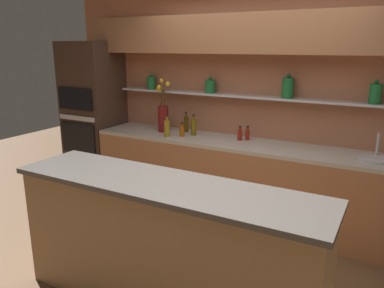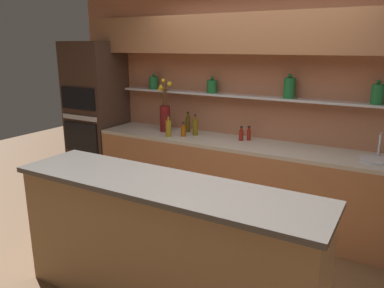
{
  "view_description": "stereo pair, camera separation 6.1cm",
  "coord_description": "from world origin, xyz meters",
  "px_view_note": "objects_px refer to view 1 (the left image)",
  "views": [
    {
      "loc": [
        1.4,
        -2.56,
        1.97
      ],
      "look_at": [
        -0.24,
        0.39,
        1.08
      ],
      "focal_mm": 35.0,
      "sensor_mm": 36.0,
      "label": 1
    },
    {
      "loc": [
        1.45,
        -2.53,
        1.97
      ],
      "look_at": [
        -0.24,
        0.39,
        1.08
      ],
      "focal_mm": 35.0,
      "sensor_mm": 36.0,
      "label": 2
    }
  ],
  "objects_px": {
    "flower_vase": "(163,115)",
    "bottle_sauce_5": "(247,134)",
    "bottle_oil_2": "(186,124)",
    "oven_tower": "(94,117)",
    "bottle_sauce_4": "(240,134)",
    "bottle_oil_1": "(167,128)",
    "sink_fixture": "(376,157)",
    "bottle_oil_0": "(194,127)",
    "bottle_sauce_3": "(182,131)"
  },
  "relations": [
    {
      "from": "flower_vase",
      "to": "bottle_sauce_5",
      "type": "height_order",
      "value": "flower_vase"
    },
    {
      "from": "bottle_oil_2",
      "to": "flower_vase",
      "type": "bearing_deg",
      "value": -155.99
    },
    {
      "from": "oven_tower",
      "to": "bottle_sauce_4",
      "type": "bearing_deg",
      "value": 2.54
    },
    {
      "from": "bottle_sauce_5",
      "to": "bottle_oil_1",
      "type": "bearing_deg",
      "value": -160.56
    },
    {
      "from": "sink_fixture",
      "to": "bottle_oil_0",
      "type": "xyz_separation_m",
      "value": [
        -1.99,
        0.04,
        0.08
      ]
    },
    {
      "from": "bottle_sauce_4",
      "to": "oven_tower",
      "type": "bearing_deg",
      "value": -177.46
    },
    {
      "from": "bottle_oil_0",
      "to": "bottle_sauce_3",
      "type": "height_order",
      "value": "bottle_oil_0"
    },
    {
      "from": "flower_vase",
      "to": "bottle_oil_2",
      "type": "xyz_separation_m",
      "value": [
        0.26,
        0.12,
        -0.11
      ]
    },
    {
      "from": "bottle_sauce_5",
      "to": "bottle_sauce_3",
      "type": "bearing_deg",
      "value": -164.7
    },
    {
      "from": "bottle_oil_0",
      "to": "bottle_oil_2",
      "type": "bearing_deg",
      "value": 145.79
    },
    {
      "from": "flower_vase",
      "to": "sink_fixture",
      "type": "height_order",
      "value": "flower_vase"
    },
    {
      "from": "oven_tower",
      "to": "flower_vase",
      "type": "bearing_deg",
      "value": 2.61
    },
    {
      "from": "bottle_oil_1",
      "to": "oven_tower",
      "type": "bearing_deg",
      "value": 172.43
    },
    {
      "from": "bottle_sauce_3",
      "to": "oven_tower",
      "type": "bearing_deg",
      "value": 177.45
    },
    {
      "from": "bottle_oil_0",
      "to": "bottle_sauce_5",
      "type": "relative_size",
      "value": 1.52
    },
    {
      "from": "bottle_oil_1",
      "to": "bottle_sauce_5",
      "type": "height_order",
      "value": "bottle_oil_1"
    },
    {
      "from": "sink_fixture",
      "to": "bottle_sauce_3",
      "type": "height_order",
      "value": "sink_fixture"
    },
    {
      "from": "oven_tower",
      "to": "bottle_oil_2",
      "type": "relative_size",
      "value": 8.0
    },
    {
      "from": "sink_fixture",
      "to": "bottle_sauce_5",
      "type": "distance_m",
      "value": 1.35
    },
    {
      "from": "flower_vase",
      "to": "bottle_oil_1",
      "type": "bearing_deg",
      "value": -48.45
    },
    {
      "from": "bottle_sauce_3",
      "to": "bottle_sauce_5",
      "type": "distance_m",
      "value": 0.77
    },
    {
      "from": "bottle_oil_0",
      "to": "bottle_sauce_5",
      "type": "height_order",
      "value": "bottle_oil_0"
    },
    {
      "from": "bottle_oil_0",
      "to": "bottle_oil_1",
      "type": "xyz_separation_m",
      "value": [
        -0.24,
        -0.23,
        0.0
      ]
    },
    {
      "from": "oven_tower",
      "to": "sink_fixture",
      "type": "height_order",
      "value": "oven_tower"
    },
    {
      "from": "oven_tower",
      "to": "bottle_oil_0",
      "type": "distance_m",
      "value": 1.54
    },
    {
      "from": "oven_tower",
      "to": "bottle_sauce_3",
      "type": "xyz_separation_m",
      "value": [
        1.45,
        -0.06,
        -0.02
      ]
    },
    {
      "from": "sink_fixture",
      "to": "bottle_sauce_5",
      "type": "xyz_separation_m",
      "value": [
        -1.34,
        0.13,
        0.05
      ]
    },
    {
      "from": "oven_tower",
      "to": "bottle_oil_1",
      "type": "xyz_separation_m",
      "value": [
        1.31,
        -0.17,
        0.01
      ]
    },
    {
      "from": "flower_vase",
      "to": "bottle_sauce_5",
      "type": "bearing_deg",
      "value": 4.69
    },
    {
      "from": "oven_tower",
      "to": "bottle_oil_0",
      "type": "bearing_deg",
      "value": 1.9
    },
    {
      "from": "sink_fixture",
      "to": "bottle_oil_1",
      "type": "distance_m",
      "value": 2.24
    },
    {
      "from": "bottle_oil_0",
      "to": "bottle_oil_2",
      "type": "height_order",
      "value": "bottle_oil_2"
    },
    {
      "from": "bottle_oil_0",
      "to": "bottle_sauce_3",
      "type": "xyz_separation_m",
      "value": [
        -0.1,
        -0.12,
        -0.03
      ]
    },
    {
      "from": "bottle_sauce_5",
      "to": "bottle_oil_0",
      "type": "bearing_deg",
      "value": -172.27
    },
    {
      "from": "bottle_sauce_4",
      "to": "sink_fixture",
      "type": "bearing_deg",
      "value": -3.33
    },
    {
      "from": "bottle_oil_0",
      "to": "sink_fixture",
      "type": "bearing_deg",
      "value": -1.13
    },
    {
      "from": "sink_fixture",
      "to": "bottle_sauce_3",
      "type": "distance_m",
      "value": 2.09
    },
    {
      "from": "sink_fixture",
      "to": "flower_vase",
      "type": "bearing_deg",
      "value": 179.09
    },
    {
      "from": "sink_fixture",
      "to": "bottle_oil_0",
      "type": "relative_size",
      "value": 1.29
    },
    {
      "from": "bottle_oil_1",
      "to": "bottle_oil_2",
      "type": "bearing_deg",
      "value": 79.22
    },
    {
      "from": "bottle_oil_1",
      "to": "flower_vase",
      "type": "bearing_deg",
      "value": 131.55
    },
    {
      "from": "bottle_oil_0",
      "to": "bottle_oil_1",
      "type": "height_order",
      "value": "bottle_oil_1"
    },
    {
      "from": "flower_vase",
      "to": "bottle_sauce_4",
      "type": "relative_size",
      "value": 4.06
    },
    {
      "from": "flower_vase",
      "to": "bottle_oil_0",
      "type": "height_order",
      "value": "flower_vase"
    },
    {
      "from": "sink_fixture",
      "to": "bottle_sauce_4",
      "type": "relative_size",
      "value": 1.98
    },
    {
      "from": "oven_tower",
      "to": "bottle_oil_2",
      "type": "xyz_separation_m",
      "value": [
        1.37,
        0.17,
        0.01
      ]
    },
    {
      "from": "oven_tower",
      "to": "bottle_sauce_3",
      "type": "height_order",
      "value": "oven_tower"
    },
    {
      "from": "bottle_sauce_3",
      "to": "bottle_oil_2",
      "type": "bearing_deg",
      "value": 108.16
    },
    {
      "from": "oven_tower",
      "to": "bottle_oil_0",
      "type": "relative_size",
      "value": 8.05
    },
    {
      "from": "sink_fixture",
      "to": "bottle_oil_0",
      "type": "distance_m",
      "value": 1.99
    }
  ]
}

